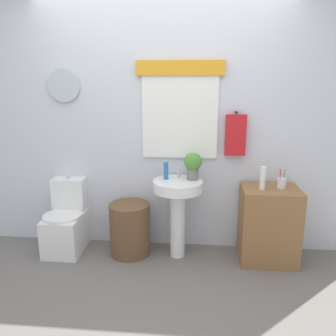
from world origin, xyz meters
name	(u,v)px	position (x,y,z in m)	size (l,w,h in m)	color
ground_plane	(148,307)	(0.00, 0.00, 0.00)	(8.00, 8.00, 0.00)	slate
back_wall	(164,123)	(0.00, 1.15, 1.30)	(4.40, 0.18, 2.60)	silver
toilet	(67,223)	(-0.99, 0.88, 0.29)	(0.38, 0.51, 0.75)	white
laundry_hamper	(130,229)	(-0.31, 0.85, 0.27)	(0.41, 0.41, 0.53)	brown
pedestal_sink	(178,201)	(0.17, 0.85, 0.58)	(0.48, 0.48, 0.79)	white
faucet	(179,173)	(0.17, 0.97, 0.84)	(0.03, 0.03, 0.10)	silver
wooden_cabinet	(268,225)	(1.06, 0.85, 0.37)	(0.54, 0.44, 0.74)	olive
soap_bottle	(166,171)	(0.05, 0.90, 0.87)	(0.05, 0.05, 0.17)	#2D6BB7
potted_plant	(193,164)	(0.31, 0.91, 0.94)	(0.18, 0.18, 0.27)	slate
lotion_bottle	(263,178)	(0.96, 0.81, 0.85)	(0.05, 0.05, 0.22)	white
toothbrush_cup	(282,183)	(1.15, 0.87, 0.79)	(0.08, 0.08, 0.19)	silver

